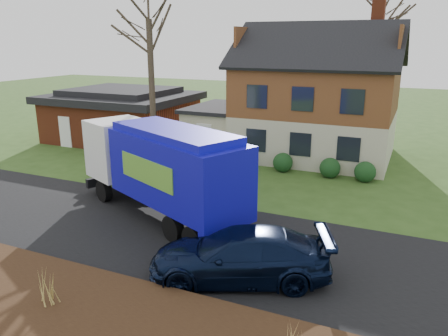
% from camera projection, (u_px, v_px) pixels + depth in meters
% --- Properties ---
extents(ground, '(120.00, 120.00, 0.00)m').
position_uv_depth(ground, '(177.00, 236.00, 16.34)').
color(ground, '#2D4B19').
rests_on(ground, ground).
extents(road, '(80.00, 7.00, 0.02)m').
position_uv_depth(road, '(177.00, 236.00, 16.34)').
color(road, black).
rests_on(road, ground).
extents(mulch_verge, '(80.00, 3.50, 0.30)m').
position_uv_depth(mulch_verge, '(77.00, 309.00, 11.66)').
color(mulch_verge, black).
rests_on(mulch_verge, ground).
extents(main_house, '(12.95, 8.95, 9.26)m').
position_uv_depth(main_house, '(309.00, 91.00, 26.81)').
color(main_house, beige).
rests_on(main_house, ground).
extents(ranch_house, '(9.80, 8.20, 3.70)m').
position_uv_depth(ranch_house, '(122.00, 114.00, 31.91)').
color(ranch_house, brown).
rests_on(ranch_house, ground).
extents(garbage_truck, '(9.18, 5.93, 3.85)m').
position_uv_depth(garbage_truck, '(162.00, 165.00, 17.49)').
color(garbage_truck, black).
rests_on(garbage_truck, ground).
extents(silver_sedan, '(5.27, 2.31, 1.68)m').
position_uv_depth(silver_sedan, '(144.00, 165.00, 22.45)').
color(silver_sedan, '#93959A').
rests_on(silver_sedan, ground).
extents(navy_wagon, '(5.90, 4.15, 1.59)m').
position_uv_depth(navy_wagon, '(240.00, 255.00, 13.20)').
color(navy_wagon, black).
rests_on(navy_wagon, ground).
extents(grass_clump_mid, '(0.34, 0.28, 0.96)m').
position_uv_depth(grass_clump_mid, '(48.00, 287.00, 11.53)').
color(grass_clump_mid, tan).
rests_on(grass_clump_mid, mulch_verge).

